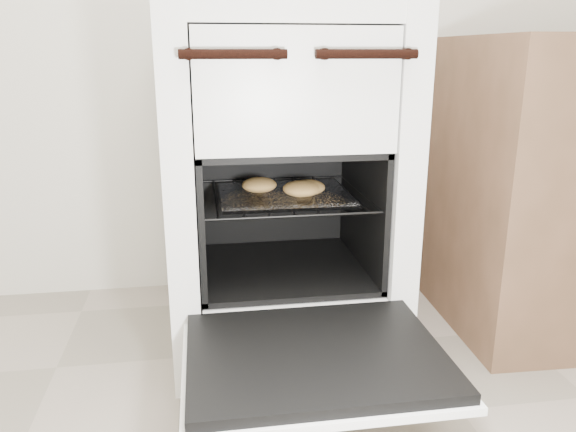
% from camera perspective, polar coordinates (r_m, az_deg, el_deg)
% --- Properties ---
extents(stove, '(0.61, 0.68, 0.94)m').
position_cam_1_polar(stove, '(1.60, -0.83, 3.25)').
color(stove, white).
rests_on(stove, ground).
extents(oven_door, '(0.55, 0.43, 0.04)m').
position_cam_1_polar(oven_door, '(1.22, 2.78, -14.21)').
color(oven_door, black).
rests_on(oven_door, stove).
extents(oven_rack, '(0.45, 0.43, 0.01)m').
position_cam_1_polar(oven_rack, '(1.54, -0.47, 2.12)').
color(oven_rack, black).
rests_on(oven_rack, stove).
extents(foil_sheet, '(0.35, 0.31, 0.01)m').
position_cam_1_polar(foil_sheet, '(1.52, -0.36, 2.16)').
color(foil_sheet, white).
rests_on(foil_sheet, oven_rack).
extents(baked_rolls, '(0.25, 0.18, 0.04)m').
position_cam_1_polar(baked_rolls, '(1.50, 0.15, 2.98)').
color(baked_rolls, '#B78249').
rests_on(baked_rolls, foil_sheet).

